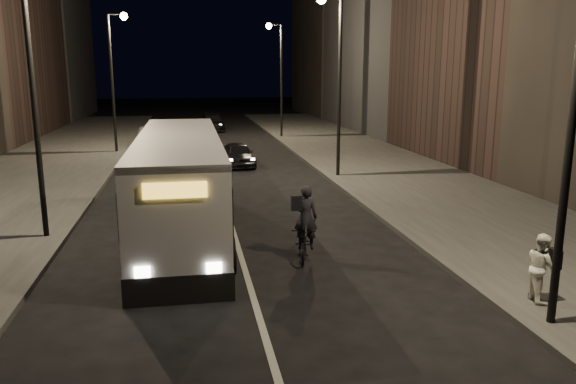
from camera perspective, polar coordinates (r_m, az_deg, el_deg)
name	(u,v)px	position (r m, az deg, el deg)	size (l,w,h in m)	color
ground	(247,276)	(14.17, -4.22, -8.48)	(180.00, 180.00, 0.00)	black
sidewalk_right	(382,168)	(29.33, 9.53, 2.46)	(7.00, 70.00, 0.16)	#333230
sidewalk_left	(32,179)	(28.55, -24.60, 1.23)	(7.00, 70.00, 0.16)	#333230
streetlight_right_near	(566,50)	(11.35, 26.42, 12.77)	(1.20, 0.44, 8.12)	black
streetlight_right_mid	(334,62)	(26.05, 4.72, 13.04)	(1.20, 0.44, 8.12)	black
streetlight_right_far	(278,65)	(41.72, -1.05, 12.80)	(1.20, 0.44, 8.12)	black
streetlight_left_near	(40,57)	(17.65, -23.92, 12.39)	(1.20, 0.44, 8.12)	black
streetlight_left_far	(116,64)	(35.41, -17.11, 12.36)	(1.20, 0.44, 8.12)	black
city_bus	(180,180)	(17.70, -10.91, 1.20)	(2.74, 11.46, 3.08)	silver
cyclist_on_bicycle	(304,235)	(15.09, 1.68, -4.37)	(1.01, 1.90, 2.08)	black
pedestrian_woman	(541,267)	(13.22, 24.35, -6.98)	(0.72, 0.56, 1.49)	white
car_near	(238,154)	(29.95, -5.08, 3.84)	(1.47, 3.66, 1.25)	black
car_mid	(153,136)	(39.02, -13.55, 5.58)	(1.40, 4.03, 1.33)	#363638
car_far	(213,122)	(47.85, -7.68, 7.02)	(1.89, 4.64, 1.35)	black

